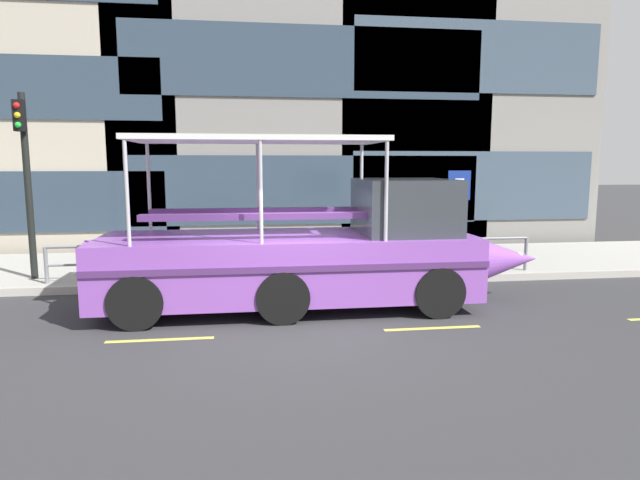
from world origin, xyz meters
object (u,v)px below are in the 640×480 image
Objects in this scene: traffic_light_pole at (26,168)px; parking_sign at (458,203)px; duck_tour_boat at (315,253)px; pedestrian_near_bow at (423,233)px.

parking_sign is (10.63, -0.32, -0.90)m from traffic_light_pole.
parking_sign is 0.28× the size of duck_tour_boat.
pedestrian_near_bow is (3.32, 2.97, -0.03)m from duck_tour_boat.
pedestrian_near_bow is at bearing 148.13° from parking_sign.
traffic_light_pole reaches higher than parking_sign.
duck_tour_boat is 6.16× the size of pedestrian_near_bow.
traffic_light_pole is at bearing 156.75° from duck_tour_boat.
parking_sign is 4.85m from duck_tour_boat.
parking_sign is at bearing -1.70° from traffic_light_pole.
pedestrian_near_bow is at bearing 41.77° from duck_tour_boat.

